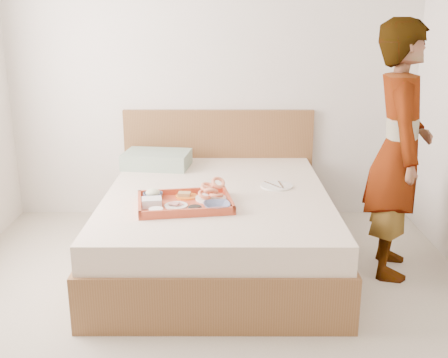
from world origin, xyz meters
The scene contains 17 objects.
ground centered at (0.00, 0.00, 0.00)m, with size 3.50×4.00×0.01m, color #BBB39E.
wall_back centered at (0.00, 2.00, 1.30)m, with size 3.50×0.01×2.60m, color silver.
wall_front centered at (0.00, -2.00, 1.30)m, with size 3.50×0.01×2.60m, color silver.
bed centered at (0.05, 1.00, 0.27)m, with size 1.65×2.00×0.53m, color brown.
headboard centered at (0.05, 1.97, 0.47)m, with size 1.65×0.06×0.95m, color brown.
pillow centered at (-0.45, 1.65, 0.59)m, with size 0.53×0.36×0.13m, color gray.
tray centered at (-0.15, 0.68, 0.56)m, with size 0.60×0.44×0.05m, color #D15330.
prawn_plate centered at (0.01, 0.77, 0.55)m, with size 0.21×0.21×0.01m, color white.
navy_bowl_big centered at (0.06, 0.58, 0.57)m, with size 0.17×0.17×0.04m, color #172243.
sauce_dish centered at (-0.08, 0.53, 0.56)m, with size 0.09×0.09×0.03m, color black.
meat_plate centered at (-0.21, 0.63, 0.55)m, with size 0.15×0.15×0.01m, color white.
bread_plate centered at (-0.15, 0.82, 0.55)m, with size 0.15×0.15×0.01m, color orange.
salad_bowl centered at (-0.37, 0.79, 0.57)m, with size 0.13×0.13×0.04m, color #172243.
plastic_tub centered at (-0.36, 0.63, 0.57)m, with size 0.13×0.10×0.05m, color silver.
cheese_round centered at (-0.32, 0.51, 0.56)m, with size 0.09×0.09×0.03m, color white.
dinner_plate centered at (0.49, 1.11, 0.54)m, with size 0.23×0.23×0.01m, color white.
person centered at (1.27, 0.85, 0.86)m, with size 0.63×0.41×1.72m, color silver.
Camera 1 is at (0.11, -2.60, 1.70)m, focal length 42.74 mm.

